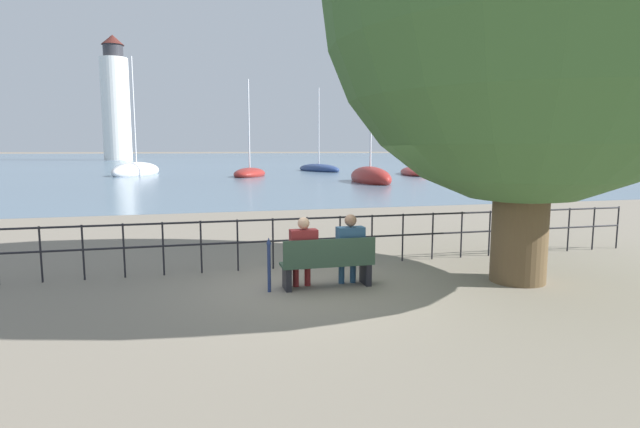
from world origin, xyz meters
name	(u,v)px	position (x,y,z in m)	size (l,w,h in m)	color
ground_plane	(327,287)	(0.00, 0.00, 0.00)	(1000.00, 1000.00, 0.00)	gray
harbor_water	(198,157)	(0.00, 161.30, 0.00)	(600.00, 300.00, 0.01)	slate
park_bench	(328,264)	(0.00, -0.06, 0.43)	(1.65, 0.45, 0.90)	#334C38
seated_person_left	(303,249)	(-0.43, 0.01, 0.70)	(0.48, 0.35, 1.27)	maroon
seated_person_right	(350,246)	(0.43, 0.01, 0.71)	(0.49, 0.35, 1.30)	navy
promenade_railing	(307,234)	(0.00, 1.59, 0.69)	(15.81, 0.04, 1.05)	black
closed_umbrella	(269,262)	(-1.05, -0.07, 0.53)	(0.09, 0.09, 0.95)	navy
sailboat_0	(137,171)	(-7.40, 42.35, 0.39)	(5.18, 8.11, 11.60)	silver
sailboat_1	(319,169)	(11.66, 46.46, 0.27)	(4.49, 8.31, 9.57)	navy
sailboat_2	(414,172)	(18.88, 36.85, 0.27)	(5.26, 9.25, 12.72)	maroon
sailboat_3	(370,177)	(10.55, 26.60, 0.38)	(2.40, 7.21, 11.18)	maroon
sailboat_4	(250,173)	(2.82, 37.20, 0.27)	(4.44, 5.84, 9.00)	maroon
harbor_lighthouse	(116,103)	(-18.56, 115.22, 12.99)	(6.15, 6.15, 27.93)	white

